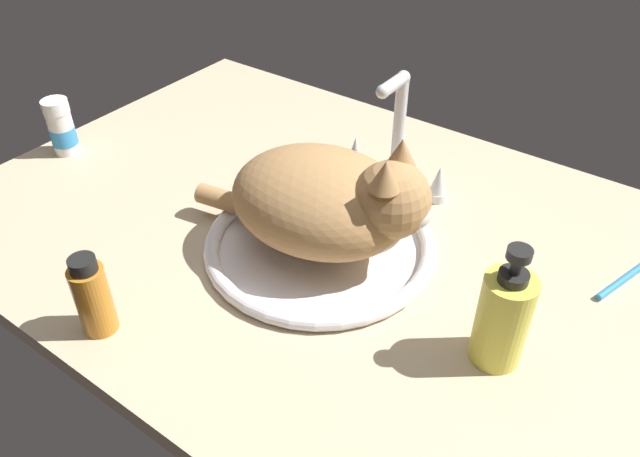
{
  "coord_description": "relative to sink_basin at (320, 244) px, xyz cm",
  "views": [
    {
      "loc": [
        40.86,
        -62.2,
        62.7
      ],
      "look_at": [
        -0.83,
        -4.49,
        7.0
      ],
      "focal_mm": 34.63,
      "sensor_mm": 36.0,
      "label": 1
    }
  ],
  "objects": [
    {
      "name": "countertop",
      "position": [
        0.83,
        4.49,
        -2.48
      ],
      "size": [
        123.57,
        80.82,
        3.0
      ],
      "primitive_type": "cube",
      "color": "#CCB793",
      "rests_on": "ground"
    },
    {
      "name": "amber_bottle",
      "position": [
        -13.84,
        -29.44,
        4.52
      ],
      "size": [
        4.49,
        4.49,
        11.71
      ],
      "color": "#C67A23",
      "rests_on": "countertop"
    },
    {
      "name": "pill_bottle",
      "position": [
        -54.86,
        -4.54,
        3.89
      ],
      "size": [
        4.69,
        4.69,
        10.5
      ],
      "color": "white",
      "rests_on": "countertop"
    },
    {
      "name": "faucet",
      "position": [
        -0.0,
        21.41,
        6.71
      ],
      "size": [
        19.5,
        9.17,
        20.72
      ],
      "color": "silver",
      "rests_on": "countertop"
    },
    {
      "name": "sink_basin",
      "position": [
        0.0,
        0.0,
        0.0
      ],
      "size": [
        34.6,
        34.6,
        2.26
      ],
      "color": "white",
      "rests_on": "countertop"
    },
    {
      "name": "cat",
      "position": [
        1.95,
        0.33,
        8.57
      ],
      "size": [
        37.54,
        24.8,
        17.96
      ],
      "color": "tan",
      "rests_on": "sink_basin"
    },
    {
      "name": "toothbrush",
      "position": [
        40.09,
        23.05,
        -0.37
      ],
      "size": [
        6.73,
        18.68,
        1.7
      ],
      "color": "#338CD1",
      "rests_on": "countertop"
    },
    {
      "name": "soap_pump_bottle",
      "position": [
        29.49,
        -4.04,
        5.76
      ],
      "size": [
        6.3,
        6.3,
        17.21
      ],
      "color": "#E5DB4C",
      "rests_on": "countertop"
    }
  ]
}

